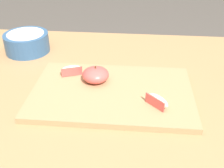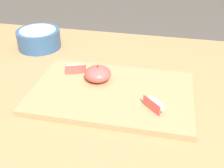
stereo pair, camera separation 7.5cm
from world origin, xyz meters
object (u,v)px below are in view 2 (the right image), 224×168
apple_half_skin_up (97,73)px  apple_wedge_middle (76,68)px  cutting_board (112,93)px  ceramic_fruit_bowl (39,38)px  apple_wedge_right (155,104)px

apple_half_skin_up → apple_wedge_middle: 0.08m
apple_half_skin_up → cutting_board: bearing=-41.2°
apple_half_skin_up → ceramic_fruit_bowl: (-0.27, 0.20, -0.00)m
cutting_board → apple_wedge_right: bearing=-25.9°
cutting_board → apple_half_skin_up: apple_half_skin_up is taller
cutting_board → apple_half_skin_up: 0.08m
apple_half_skin_up → apple_wedge_right: bearing=-31.3°
apple_half_skin_up → ceramic_fruit_bowl: size_ratio=0.49×
apple_wedge_right → ceramic_fruit_bowl: 0.55m
cutting_board → apple_half_skin_up: bearing=138.8°
apple_half_skin_up → ceramic_fruit_bowl: 0.34m
cutting_board → ceramic_fruit_bowl: bearing=142.5°
cutting_board → ceramic_fruit_bowl: size_ratio=2.81×
cutting_board → apple_wedge_middle: (-0.13, 0.08, 0.02)m
apple_wedge_right → cutting_board: bearing=154.1°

